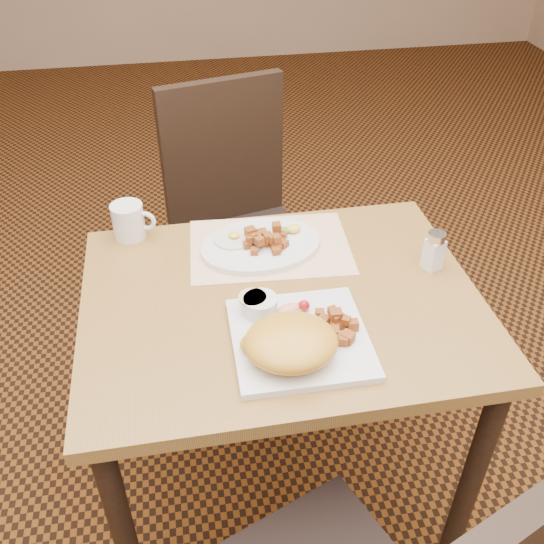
{
  "coord_description": "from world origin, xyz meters",
  "views": [
    {
      "loc": [
        -0.21,
        -1.04,
        1.63
      ],
      "look_at": [
        -0.02,
        0.01,
        0.82
      ],
      "focal_mm": 40.0,
      "sensor_mm": 36.0,
      "label": 1
    }
  ],
  "objects_px": {
    "chair_far": "(237,216)",
    "plate_square": "(300,339)",
    "coffee_mug": "(129,221)",
    "salt_shaker": "(434,250)",
    "plate_oval": "(261,246)",
    "table": "(281,333)"
  },
  "relations": [
    {
      "from": "chair_far",
      "to": "plate_square",
      "type": "relative_size",
      "value": 3.46
    },
    {
      "from": "plate_square",
      "to": "coffee_mug",
      "type": "xyz_separation_m",
      "value": [
        -0.35,
        0.46,
        0.04
      ]
    },
    {
      "from": "plate_square",
      "to": "plate_oval",
      "type": "distance_m",
      "value": 0.34
    },
    {
      "from": "salt_shaker",
      "to": "coffee_mug",
      "type": "xyz_separation_m",
      "value": [
        -0.71,
        0.27,
        -0.01
      ]
    },
    {
      "from": "salt_shaker",
      "to": "coffee_mug",
      "type": "distance_m",
      "value": 0.76
    },
    {
      "from": "chair_far",
      "to": "plate_square",
      "type": "bearing_deg",
      "value": 77.88
    },
    {
      "from": "plate_oval",
      "to": "coffee_mug",
      "type": "relative_size",
      "value": 2.71
    },
    {
      "from": "chair_far",
      "to": "salt_shaker",
      "type": "bearing_deg",
      "value": 107.2
    },
    {
      "from": "chair_far",
      "to": "coffee_mug",
      "type": "relative_size",
      "value": 8.64
    },
    {
      "from": "chair_far",
      "to": "plate_oval",
      "type": "distance_m",
      "value": 0.55
    },
    {
      "from": "table",
      "to": "salt_shaker",
      "type": "bearing_deg",
      "value": 7.05
    },
    {
      "from": "chair_far",
      "to": "coffee_mug",
      "type": "xyz_separation_m",
      "value": [
        -0.32,
        -0.38,
        0.26
      ]
    },
    {
      "from": "coffee_mug",
      "to": "salt_shaker",
      "type": "bearing_deg",
      "value": -20.52
    },
    {
      "from": "table",
      "to": "plate_oval",
      "type": "bearing_deg",
      "value": 94.6
    },
    {
      "from": "plate_oval",
      "to": "salt_shaker",
      "type": "height_order",
      "value": "salt_shaker"
    },
    {
      "from": "plate_oval",
      "to": "coffee_mug",
      "type": "height_order",
      "value": "coffee_mug"
    },
    {
      "from": "plate_square",
      "to": "salt_shaker",
      "type": "distance_m",
      "value": 0.42
    },
    {
      "from": "plate_oval",
      "to": "salt_shaker",
      "type": "xyz_separation_m",
      "value": [
        0.39,
        -0.15,
        0.04
      ]
    },
    {
      "from": "table",
      "to": "plate_square",
      "type": "xyz_separation_m",
      "value": [
        0.01,
        -0.15,
        0.12
      ]
    },
    {
      "from": "plate_square",
      "to": "salt_shaker",
      "type": "xyz_separation_m",
      "value": [
        0.37,
        0.19,
        0.04
      ]
    },
    {
      "from": "salt_shaker",
      "to": "coffee_mug",
      "type": "relative_size",
      "value": 0.89
    },
    {
      "from": "plate_square",
      "to": "table",
      "type": "bearing_deg",
      "value": 93.76
    }
  ]
}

